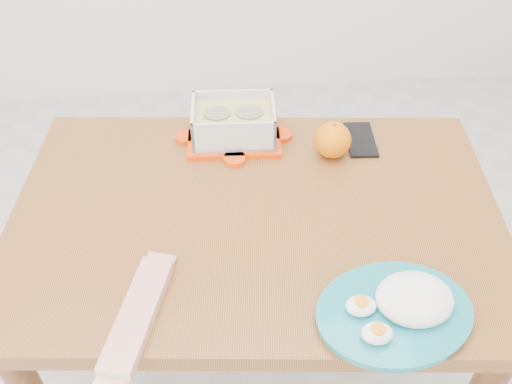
{
  "coord_description": "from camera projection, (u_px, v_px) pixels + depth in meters",
  "views": [
    {
      "loc": [
        0.06,
        -0.75,
        1.6
      ],
      "look_at": [
        0.14,
        0.09,
        0.81
      ],
      "focal_mm": 40.0,
      "sensor_mm": 36.0,
      "label": 1
    }
  ],
  "objects": [
    {
      "name": "dining_table",
      "position": [
        256.0,
        250.0,
        1.28
      ],
      "size": [
        1.1,
        0.79,
        0.75
      ],
      "rotation": [
        0.0,
        0.0,
        -0.1
      ],
      "color": "brown",
      "rests_on": "ground"
    },
    {
      "name": "food_container",
      "position": [
        234.0,
        123.0,
        1.35
      ],
      "size": [
        0.23,
        0.18,
        0.09
      ],
      "rotation": [
        0.0,
        0.0,
        -0.05
      ],
      "color": "#EE3D07",
      "rests_on": "dining_table"
    },
    {
      "name": "orange_fruit",
      "position": [
        333.0,
        140.0,
        1.31
      ],
      "size": [
        0.08,
        0.08,
        0.08
      ],
      "primitive_type": "sphere",
      "color": "orange",
      "rests_on": "dining_table"
    },
    {
      "name": "rice_plate",
      "position": [
        401.0,
        306.0,
        0.99
      ],
      "size": [
        0.31,
        0.31,
        0.07
      ],
      "rotation": [
        0.0,
        0.0,
        0.15
      ],
      "color": "teal",
      "rests_on": "dining_table"
    },
    {
      "name": "candy_bar",
      "position": [
        138.0,
        314.0,
        1.0
      ],
      "size": [
        0.12,
        0.25,
        0.02
      ],
      "primitive_type": "cube",
      "rotation": [
        0.0,
        0.0,
        1.29
      ],
      "color": "#B92409",
      "rests_on": "dining_table"
    },
    {
      "name": "smartphone",
      "position": [
        360.0,
        140.0,
        1.38
      ],
      "size": [
        0.08,
        0.14,
        0.01
      ],
      "primitive_type": "cube",
      "rotation": [
        0.0,
        0.0,
        -0.07
      ],
      "color": "black",
      "rests_on": "dining_table"
    }
  ]
}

